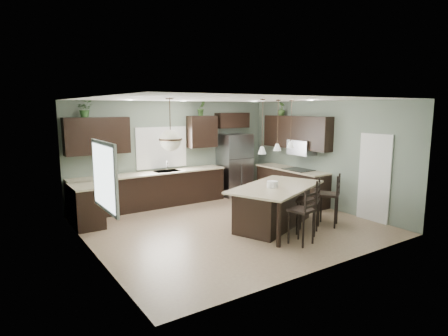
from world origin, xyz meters
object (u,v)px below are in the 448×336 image
at_px(serving_dish, 272,184).
at_px(bar_stool_center, 308,206).
at_px(refrigerator, 234,165).
at_px(bar_stool_right, 328,200).
at_px(kitchen_island, 276,206).
at_px(bar_stool_left, 301,216).
at_px(plant_back_left, 85,109).

relative_size(serving_dish, bar_stool_center, 0.20).
distance_m(refrigerator, bar_stool_center, 3.83).
relative_size(bar_stool_center, bar_stool_right, 1.00).
bearing_deg(kitchen_island, refrigerator, 48.83).
distance_m(bar_stool_left, bar_stool_right, 1.43).
height_order(refrigerator, plant_back_left, plant_back_left).
relative_size(bar_stool_left, bar_stool_center, 0.95).
height_order(bar_stool_center, plant_back_left, plant_back_left).
distance_m(kitchen_island, bar_stool_left, 1.14).
height_order(serving_dish, bar_stool_left, bar_stool_left).
bearing_deg(plant_back_left, serving_dish, -47.08).
bearing_deg(kitchen_island, plant_back_left, 112.52).
bearing_deg(serving_dish, plant_back_left, 132.92).
bearing_deg(plant_back_left, bar_stool_right, -41.65).
distance_m(bar_stool_left, plant_back_left, 5.54).
xyz_separation_m(refrigerator, plant_back_left, (-4.21, 0.15, 1.67)).
relative_size(serving_dish, bar_stool_left, 0.22).
height_order(refrigerator, bar_stool_left, refrigerator).
distance_m(serving_dish, bar_stool_left, 1.11).
relative_size(kitchen_island, bar_stool_right, 1.99).
bearing_deg(kitchen_island, bar_stool_center, -93.95).
distance_m(refrigerator, plant_back_left, 4.53).
bearing_deg(plant_back_left, kitchen_island, -44.69).
bearing_deg(bar_stool_center, kitchen_island, 74.31).
height_order(serving_dish, bar_stool_center, bar_stool_center).
bearing_deg(bar_stool_left, kitchen_island, 63.45).
height_order(refrigerator, kitchen_island, refrigerator).
height_order(kitchen_island, plant_back_left, plant_back_left).
bearing_deg(bar_stool_right, bar_stool_left, 167.24).
bearing_deg(kitchen_island, bar_stool_left, -129.01).
bearing_deg(bar_stool_left, plant_back_left, 113.80).
distance_m(refrigerator, bar_stool_right, 3.63).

